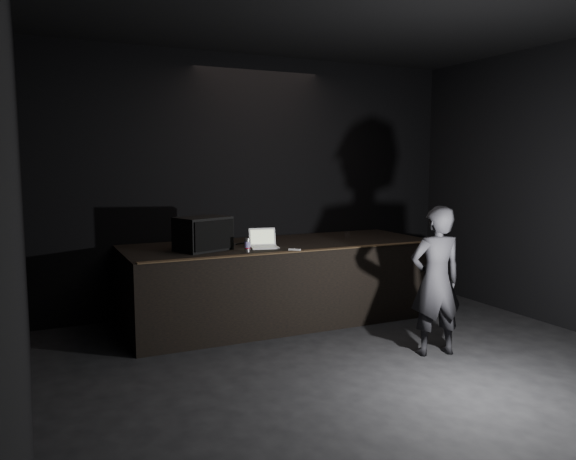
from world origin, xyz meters
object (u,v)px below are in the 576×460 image
(stage_monitor, at_px, (203,234))
(person, at_px, (436,281))
(stage_riser, at_px, (281,281))
(laptop, at_px, (264,243))
(beer_can, at_px, (247,245))

(stage_monitor, xyz_separation_m, person, (2.00, -1.80, -0.40))
(stage_riser, relative_size, laptop, 10.41)
(laptop, height_order, beer_can, laptop)
(stage_monitor, distance_m, laptop, 0.76)
(stage_monitor, bearing_deg, person, -62.53)
(stage_monitor, height_order, laptop, stage_monitor)
(laptop, bearing_deg, stage_monitor, -174.76)
(person, bearing_deg, stage_monitor, -30.79)
(beer_can, bearing_deg, person, -43.33)
(laptop, bearing_deg, stage_riser, 45.55)
(stage_riser, relative_size, beer_can, 24.73)
(stage_riser, height_order, laptop, laptop)
(stage_monitor, height_order, person, person)
(stage_riser, xyz_separation_m, laptop, (-0.33, -0.23, 0.56))
(stage_riser, bearing_deg, person, -64.63)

